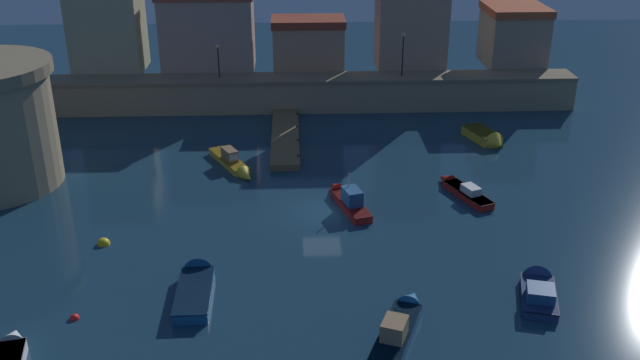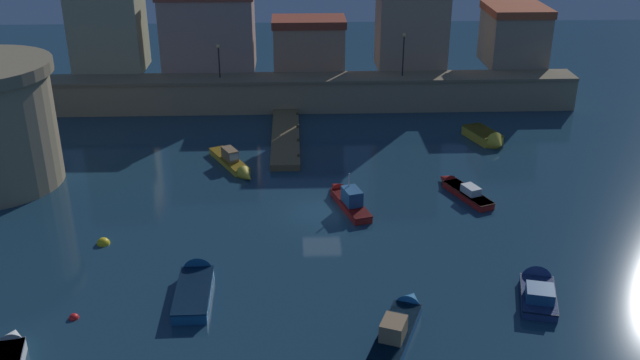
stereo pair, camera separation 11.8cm
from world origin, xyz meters
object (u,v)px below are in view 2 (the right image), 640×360
(moored_boat_7, at_px, (196,283))
(mooring_buoy_0, at_px, (74,318))
(quay_lamp_1, at_px, (404,48))
(moored_boat_6, at_px, (347,198))
(quay_lamp_0, at_px, (219,55))
(moored_boat_4, at_px, (399,326))
(moored_boat_3, at_px, (538,288))
(moored_boat_0, at_px, (487,138))
(mooring_buoy_1, at_px, (104,244))
(moored_boat_5, at_px, (461,189))
(moored_boat_2, at_px, (234,164))

(moored_boat_7, bearing_deg, mooring_buoy_0, 112.41)
(quay_lamp_1, distance_m, moored_boat_6, 21.37)
(quay_lamp_0, relative_size, moored_boat_4, 0.43)
(moored_boat_7, bearing_deg, moored_boat_3, -94.64)
(moored_boat_0, height_order, moored_boat_3, moored_boat_0)
(mooring_buoy_1, bearing_deg, quay_lamp_1, 49.00)
(quay_lamp_1, distance_m, moored_boat_0, 11.81)
(moored_boat_5, bearing_deg, moored_boat_7, 101.57)
(moored_boat_3, distance_m, moored_boat_4, 8.42)
(moored_boat_5, bearing_deg, quay_lamp_0, 22.07)
(mooring_buoy_0, bearing_deg, moored_boat_5, 31.26)
(moored_boat_3, height_order, moored_boat_7, moored_boat_7)
(moored_boat_5, bearing_deg, mooring_buoy_1, 82.86)
(moored_boat_2, height_order, moored_boat_5, moored_boat_2)
(moored_boat_0, distance_m, mooring_buoy_1, 31.07)
(moored_boat_3, bearing_deg, moored_boat_5, 20.82)
(moored_boat_5, bearing_deg, moored_boat_0, -46.14)
(quay_lamp_0, bearing_deg, quay_lamp_1, 0.00)
(moored_boat_4, relative_size, moored_boat_6, 1.16)
(quay_lamp_1, distance_m, moored_boat_7, 33.57)
(moored_boat_2, bearing_deg, mooring_buoy_1, -59.47)
(mooring_buoy_0, bearing_deg, moored_boat_6, 40.09)
(moored_boat_3, xyz_separation_m, mooring_buoy_1, (-24.11, 6.19, -0.33))
(moored_boat_0, distance_m, moored_boat_5, 10.25)
(quay_lamp_0, bearing_deg, moored_boat_2, -81.26)
(mooring_buoy_0, height_order, mooring_buoy_1, mooring_buoy_1)
(mooring_buoy_0, bearing_deg, mooring_buoy_1, 92.38)
(moored_boat_6, xyz_separation_m, mooring_buoy_1, (-14.86, -4.71, -0.45))
(moored_boat_2, relative_size, moored_boat_7, 1.09)
(moored_boat_2, height_order, mooring_buoy_0, moored_boat_2)
(moored_boat_5, height_order, mooring_buoy_0, moored_boat_5)
(moored_boat_0, height_order, moored_boat_6, moored_boat_6)
(quay_lamp_0, distance_m, mooring_buoy_0, 32.71)
(moored_boat_0, relative_size, moored_boat_7, 0.82)
(moored_boat_3, distance_m, mooring_buoy_1, 24.89)
(moored_boat_4, bearing_deg, mooring_buoy_1, 82.17)
(moored_boat_4, bearing_deg, quay_lamp_1, 13.80)
(quay_lamp_1, bearing_deg, moored_boat_6, -107.96)
(moored_boat_3, bearing_deg, moored_boat_4, 126.96)
(moored_boat_3, height_order, moored_boat_4, moored_boat_4)
(moored_boat_7, bearing_deg, mooring_buoy_1, 49.41)
(moored_boat_3, bearing_deg, moored_boat_2, 59.42)
(quay_lamp_1, xyz_separation_m, mooring_buoy_1, (-21.26, -24.45, -5.56))
(moored_boat_2, relative_size, moored_boat_6, 1.05)
(moored_boat_2, distance_m, moored_boat_3, 24.31)
(moored_boat_0, bearing_deg, mooring_buoy_0, -68.42)
(quay_lamp_1, height_order, moored_boat_3, quay_lamp_1)
(moored_boat_4, bearing_deg, moored_boat_3, -45.56)
(moored_boat_4, xyz_separation_m, moored_boat_6, (-1.47, 14.11, 0.02))
(moored_boat_0, relative_size, moored_boat_3, 0.97)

